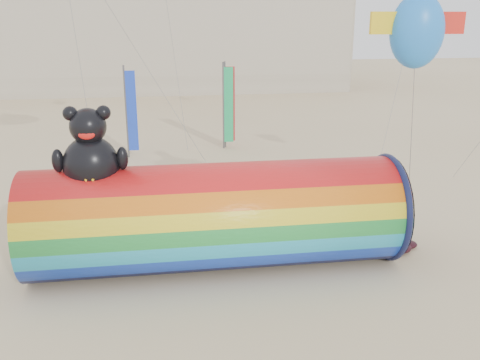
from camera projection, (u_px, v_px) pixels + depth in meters
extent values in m
plane|color=#CCB58C|center=(232.00, 264.00, 17.58)|extent=(160.00, 160.00, 0.00)
cylinder|color=red|center=(216.00, 216.00, 16.98)|extent=(11.70, 3.41, 3.41)
torus|color=#0F1438|center=(386.00, 207.00, 17.81)|extent=(0.23, 3.58, 3.58)
cylinder|color=black|center=(390.00, 207.00, 17.83)|extent=(0.06, 3.38, 3.38)
ellipsoid|color=black|center=(91.00, 165.00, 15.90)|extent=(1.67, 1.49, 1.75)
ellipsoid|color=yellow|center=(89.00, 173.00, 15.42)|extent=(0.86, 0.38, 0.75)
sphere|color=black|center=(88.00, 126.00, 15.55)|extent=(1.07, 1.07, 1.07)
sphere|color=black|center=(70.00, 113.00, 15.37)|extent=(0.43, 0.43, 0.43)
sphere|color=black|center=(103.00, 113.00, 15.50)|extent=(0.43, 0.43, 0.43)
ellipsoid|color=red|center=(87.00, 134.00, 15.18)|extent=(0.47, 0.17, 0.30)
ellipsoid|color=black|center=(58.00, 161.00, 15.61)|extent=(0.35, 0.35, 0.70)
ellipsoid|color=black|center=(122.00, 158.00, 15.88)|extent=(0.35, 0.35, 0.70)
imported|color=#505257|center=(342.00, 220.00, 19.02)|extent=(0.63, 0.43, 1.66)
ellipsoid|color=#380A14|center=(376.00, 246.00, 18.46)|extent=(1.17, 0.99, 0.41)
ellipsoid|color=#380A14|center=(397.00, 247.00, 18.38)|extent=(0.99, 0.84, 0.34)
ellipsoid|color=#380A14|center=(357.00, 246.00, 18.53)|extent=(0.91, 0.77, 0.32)
ellipsoid|color=#380A14|center=(379.00, 242.00, 18.90)|extent=(0.78, 0.66, 0.27)
ellipsoid|color=#380A14|center=(407.00, 244.00, 18.75)|extent=(0.73, 0.62, 0.25)
cylinder|color=#59595E|center=(126.00, 112.00, 29.93)|extent=(0.10, 0.10, 5.20)
cube|color=blue|center=(132.00, 111.00, 29.96)|extent=(0.56, 0.06, 4.50)
cylinder|color=#59595E|center=(225.00, 105.00, 32.28)|extent=(0.10, 0.10, 5.20)
cube|color=red|center=(230.00, 104.00, 32.31)|extent=(0.56, 0.06, 4.50)
cylinder|color=#59595E|center=(223.00, 106.00, 31.99)|extent=(0.10, 0.10, 5.20)
cube|color=#1AAD62|center=(229.00, 105.00, 32.02)|extent=(0.56, 0.06, 4.50)
ellipsoid|color=#217EED|center=(417.00, 31.00, 13.72)|extent=(1.43, 1.11, 1.91)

